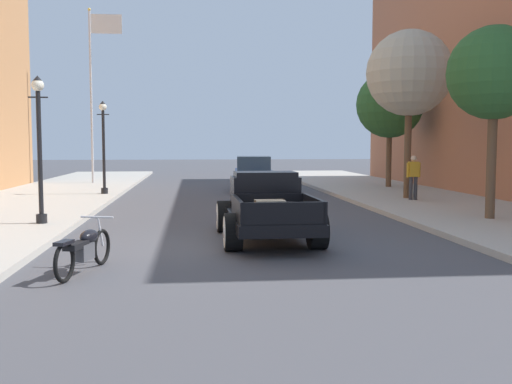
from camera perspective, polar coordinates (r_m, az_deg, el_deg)
The scene contains 11 objects.
ground_plane at distance 13.35m, azimuth 0.05°, elevation -5.00°, with size 140.00×140.00×0.00m, color #47474C.
hotrod_truck_black at distance 14.05m, azimuth 0.90°, elevation -1.41°, with size 2.25×4.97×1.58m.
motorcycle_parked at distance 10.73m, azimuth -16.18°, elevation -5.19°, with size 0.78×2.06×0.93m.
car_background_blue at distance 27.82m, azimuth -0.26°, elevation 1.64°, with size 2.10×4.41×1.65m.
pedestrian_sidewalk_right at distance 22.83m, azimuth 14.88°, elevation 1.62°, with size 0.53×0.22×1.65m.
street_lamp_near at distance 16.51m, azimuth -20.09°, elevation 4.88°, with size 0.50×0.32×3.85m.
street_lamp_far at distance 25.51m, azimuth -14.43°, elevation 4.85°, with size 0.50×0.32×3.85m.
flagpole at distance 32.98m, azimuth -15.19°, elevation 10.66°, with size 1.74×0.16×9.16m.
street_tree_nearest at distance 17.90m, azimuth 21.91°, elevation 10.49°, with size 2.58×2.58×5.33m.
street_tree_second at distance 23.69m, azimuth 14.51°, elevation 10.96°, with size 3.25×3.25×6.39m.
street_tree_third at distance 29.49m, azimuth 12.73°, elevation 8.17°, with size 3.21×3.21×5.56m.
Camera 1 is at (-1.37, -13.09, 2.25)m, focal length 41.66 mm.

